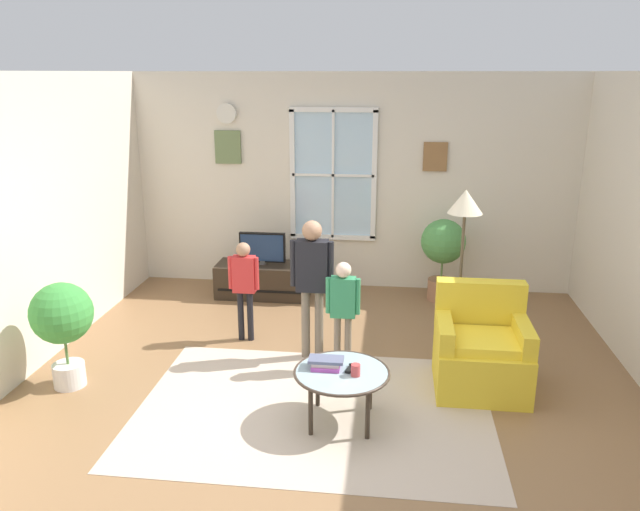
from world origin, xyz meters
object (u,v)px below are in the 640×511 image
tv_stand (263,280)px  person_black_shirt (312,274)px  book_stack (326,363)px  person_green_shirt (343,303)px  television (262,248)px  person_red_shirt (244,280)px  potted_plant_by_window (443,249)px  remote_near_cup (353,369)px  coffee_table (342,375)px  armchair (481,351)px  remote_near_books (350,369)px  floor_lamp (464,218)px  cup (356,370)px  potted_plant_corner (62,319)px

tv_stand → person_black_shirt: size_ratio=0.83×
book_stack → person_green_shirt: 0.85m
television → person_red_shirt: size_ratio=0.54×
person_black_shirt → potted_plant_by_window: (1.31, 1.72, -0.21)m
remote_near_cup → coffee_table: bearing=-156.9°
armchair → remote_near_books: 1.26m
person_black_shirt → tv_stand: bearing=116.9°
remote_near_cup → floor_lamp: size_ratio=0.09×
cup → person_red_shirt: size_ratio=0.09×
armchair → coffee_table: (-1.13, -0.70, 0.07)m
television → floor_lamp: (2.17, -1.24, 0.71)m
cup → person_red_shirt: person_red_shirt is taller
person_black_shirt → potted_plant_corner: bearing=-158.3°
person_green_shirt → tv_stand: bearing=121.7°
armchair → coffee_table: 1.33m
remote_near_cup → person_green_shirt: person_green_shirt is taller
person_green_shirt → potted_plant_corner: (-2.31, -0.59, -0.02)m
coffee_table → potted_plant_by_window: potted_plant_by_window is taller
person_red_shirt → remote_near_cup: bearing=-49.5°
cup → remote_near_books: cup is taller
person_red_shirt → person_black_shirt: bearing=-23.8°
person_red_shirt → remote_near_books: bearing=-50.1°
potted_plant_by_window → floor_lamp: (0.06, -1.37, 0.69)m
tv_stand → cup: 3.03m
remote_near_cup → potted_plant_corner: size_ratio=0.15×
cup → television: bearing=115.1°
person_red_shirt → person_black_shirt: (0.72, -0.32, 0.20)m
remote_near_cup → potted_plant_corner: potted_plant_corner is taller
book_stack → floor_lamp: (1.12, 1.39, 0.85)m
potted_plant_by_window → book_stack: bearing=-111.1°
television → potted_plant_corner: potted_plant_corner is taller
floor_lamp → television: bearing=150.4°
armchair → person_red_shirt: size_ratio=0.85×
book_stack → potted_plant_by_window: size_ratio=0.27×
armchair → person_red_shirt: person_red_shirt is taller
person_green_shirt → floor_lamp: bearing=27.6°
remote_near_books → person_black_shirt: bearing=112.2°
person_red_shirt → floor_lamp: floor_lamp is taller
remote_near_books → remote_near_cup: 0.02m
cup → remote_near_cup: cup is taller
coffee_table → floor_lamp: (1.00, 1.44, 0.92)m
cup → armchair: bearing=36.6°
person_black_shirt → potted_plant_by_window: size_ratio=1.36×
person_green_shirt → potted_plant_by_window: person_green_shirt is taller
television → coffee_table: 2.93m
person_red_shirt → armchair: bearing=-17.6°
television → remote_near_cup: 2.93m
floor_lamp → person_black_shirt: bearing=-165.6°
coffee_table → remote_near_cup: bearing=23.1°
cup → person_black_shirt: (-0.48, 1.15, 0.36)m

